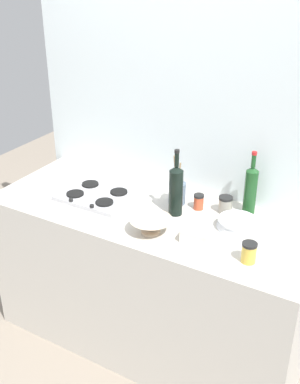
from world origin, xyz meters
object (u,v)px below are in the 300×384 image
object	(u,v)px
wine_bottle_leftmost	(251,189)
stovetop_hob	(97,195)
mixing_bowl	(151,225)
butter_dish	(196,235)
plate_stack	(237,223)
utensil_crock	(177,193)
wine_bottle_mid_left	(176,189)
condiment_jar_spare	(199,202)
condiment_jar_rear	(225,205)
condiment_jar_front	(249,252)

from	to	relation	value
wine_bottle_leftmost	stovetop_hob	bearing A→B (deg)	-161.51
mixing_bowl	butter_dish	world-z (taller)	mixing_bowl
plate_stack	wine_bottle_leftmost	distance (m)	0.22
stovetop_hob	utensil_crock	xyz separation A→B (m)	(0.43, 0.17, 0.05)
butter_dish	plate_stack	bearing A→B (deg)	58.86
stovetop_hob	wine_bottle_leftmost	bearing A→B (deg)	18.49
stovetop_hob	wine_bottle_mid_left	bearing A→B (deg)	6.95
wine_bottle_leftmost	condiment_jar_spare	bearing A→B (deg)	-158.00
plate_stack	condiment_jar_spare	bearing A→B (deg)	161.82
mixing_bowl	condiment_jar_spare	bearing A→B (deg)	73.42
stovetop_hob	condiment_jar_spare	size ratio (longest dim) A/B	4.72
butter_dish	condiment_jar_spare	world-z (taller)	condiment_jar_spare
butter_dish	condiment_jar_spare	size ratio (longest dim) A/B	1.61
stovetop_hob	butter_dish	xyz separation A→B (m)	(0.68, -0.13, 0.02)
stovetop_hob	condiment_jar_rear	xyz separation A→B (m)	(0.70, 0.21, 0.03)
utensil_crock	condiment_jar_spare	xyz separation A→B (m)	(0.13, 0.00, -0.02)
plate_stack	wine_bottle_mid_left	bearing A→B (deg)	-175.40
wine_bottle_mid_left	condiment_jar_rear	xyz separation A→B (m)	(0.23, 0.15, -0.10)
stovetop_hob	utensil_crock	world-z (taller)	utensil_crock
plate_stack	wine_bottle_mid_left	xyz separation A→B (m)	(-0.34, -0.03, 0.12)
butter_dish	condiment_jar_spare	distance (m)	0.33
condiment_jar_spare	mixing_bowl	bearing A→B (deg)	-106.58
wine_bottle_mid_left	condiment_jar_rear	bearing A→B (deg)	33.30
plate_stack	condiment_jar_rear	distance (m)	0.17
stovetop_hob	condiment_jar_rear	world-z (taller)	condiment_jar_rear
butter_dish	condiment_jar_rear	size ratio (longest dim) A/B	1.49
condiment_jar_spare	wine_bottle_mid_left	bearing A→B (deg)	-127.19
condiment_jar_spare	condiment_jar_front	bearing A→B (deg)	-39.85
butter_dish	condiment_jar_front	distance (m)	0.28
utensil_crock	condiment_jar_rear	xyz separation A→B (m)	(0.27, 0.04, -0.02)
mixing_bowl	condiment_jar_front	xyz separation A→B (m)	(0.51, 0.01, 0.01)
mixing_bowl	condiment_jar_spare	distance (m)	0.36
wine_bottle_mid_left	utensil_crock	size ratio (longest dim) A/B	1.33
stovetop_hob	utensil_crock	distance (m)	0.46
plate_stack	condiment_jar_front	bearing A→B (deg)	-59.59
wine_bottle_leftmost	wine_bottle_mid_left	distance (m)	0.40
wine_bottle_leftmost	wine_bottle_mid_left	xyz separation A→B (m)	(-0.34, -0.21, 0.00)
wine_bottle_mid_left	condiment_jar_rear	size ratio (longest dim) A/B	3.98
condiment_jar_front	condiment_jar_rear	world-z (taller)	condiment_jar_front
butter_dish	condiment_jar_front	xyz separation A→B (m)	(0.28, -0.04, 0.02)
plate_stack	wine_bottle_leftmost	world-z (taller)	wine_bottle_leftmost
stovetop_hob	condiment_jar_front	distance (m)	0.98
wine_bottle_leftmost	condiment_jar_front	bearing A→B (deg)	-70.49
butter_dish	condiment_jar_spare	bearing A→B (deg)	112.67
mixing_bowl	butter_dish	distance (m)	0.23
plate_stack	condiment_jar_rear	world-z (taller)	condiment_jar_rear
mixing_bowl	utensil_crock	world-z (taller)	utensil_crock
mixing_bowl	butter_dish	size ratio (longest dim) A/B	1.57
condiment_jar_front	condiment_jar_spare	size ratio (longest dim) A/B	1.15
butter_dish	stovetop_hob	bearing A→B (deg)	169.14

